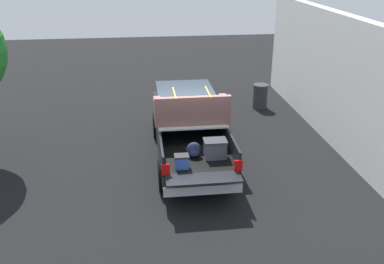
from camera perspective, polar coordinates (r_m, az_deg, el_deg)
name	(u,v)px	position (r m, az deg, el deg)	size (l,w,h in m)	color
ground_plane	(190,157)	(12.99, -0.32, -3.43)	(40.00, 40.00, 0.00)	black
pickup_truck	(188,124)	(12.91, -0.50, 1.05)	(6.05, 2.08, 2.23)	black
building_facade	(322,71)	(15.33, 17.09, 7.88)	(9.99, 0.36, 4.08)	white
trash_can	(260,96)	(17.12, 9.13, 4.75)	(0.60, 0.60, 0.98)	#2D2D33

